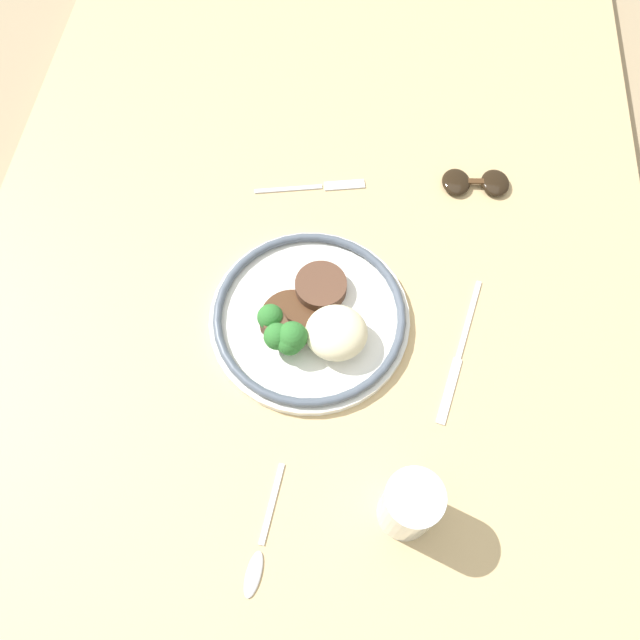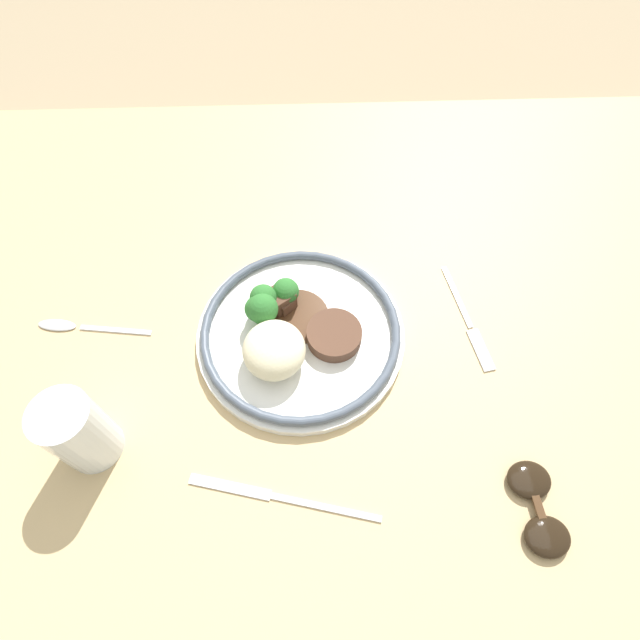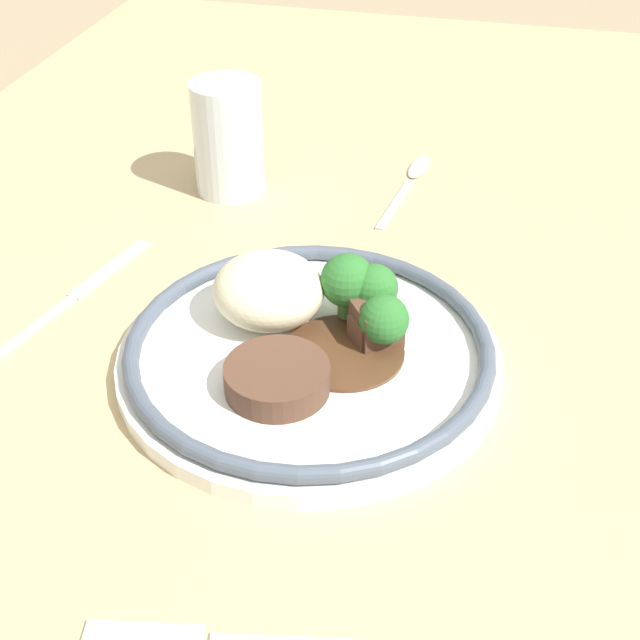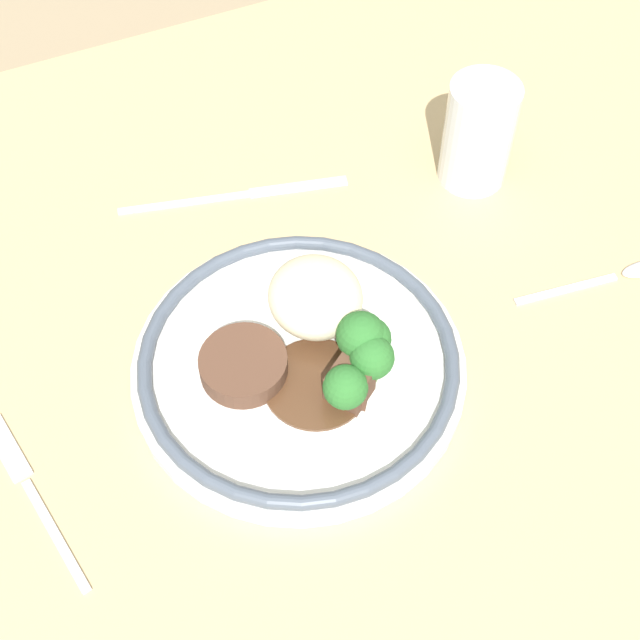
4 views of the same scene
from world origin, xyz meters
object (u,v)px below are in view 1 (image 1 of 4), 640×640
at_px(spoon, 258,556).
at_px(plate, 310,319).
at_px(fork, 321,187).
at_px(knife, 459,355).
at_px(juice_glass, 409,506).
at_px(sunglasses, 476,182).

bearing_deg(spoon, plate, -178.15).
relative_size(fork, spoon, 1.08).
bearing_deg(plate, knife, 83.27).
distance_m(plate, juice_glass, 0.28).
xyz_separation_m(fork, knife, (0.26, 0.21, 0.00)).
relative_size(spoon, sunglasses, 1.47).
height_order(fork, spoon, spoon).
relative_size(plate, juice_glass, 2.58).
distance_m(juice_glass, fork, 0.50).
distance_m(fork, spoon, 0.54).
bearing_deg(plate, sunglasses, 139.33).
bearing_deg(juice_glass, sunglasses, 170.01).
xyz_separation_m(knife, spoon, (0.28, -0.23, 0.00)).
relative_size(juice_glass, knife, 0.49).
distance_m(fork, sunglasses, 0.24).
height_order(juice_glass, spoon, juice_glass).
distance_m(plate, sunglasses, 0.35).
bearing_deg(fork, sunglasses, -4.33).
bearing_deg(juice_glass, plate, -149.76).
bearing_deg(plate, fork, -177.69).
distance_m(juice_glass, knife, 0.23).
height_order(fork, sunglasses, sunglasses).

